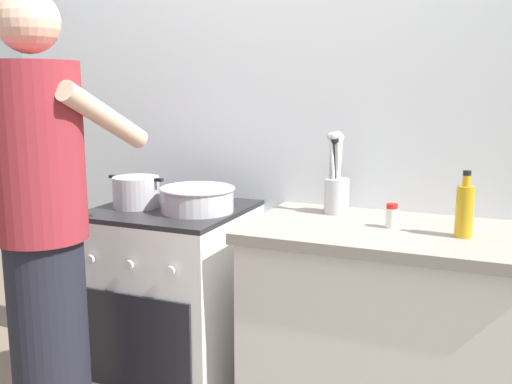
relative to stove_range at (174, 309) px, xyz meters
name	(u,v)px	position (x,y,z in m)	size (l,w,h in m)	color
back_wall	(323,122)	(0.55, 0.35, 0.80)	(3.20, 0.10, 2.50)	silver
countertop	(382,344)	(0.90, 0.00, 0.00)	(1.00, 0.60, 0.90)	silver
stove_range	(174,309)	(0.00, 0.00, 0.00)	(0.60, 0.62, 0.90)	white
pot	(136,192)	(-0.14, -0.04, 0.51)	(0.26, 0.19, 0.13)	#B2B2B7
mixing_bowl	(197,198)	(0.14, -0.02, 0.51)	(0.31, 0.31, 0.10)	#B7B7BC
utensil_crock	(336,187)	(0.67, 0.16, 0.56)	(0.10, 0.10, 0.33)	silver
spice_bottle	(392,216)	(0.91, 0.01, 0.49)	(0.04, 0.04, 0.09)	silver
oil_bottle	(465,210)	(1.16, -0.03, 0.54)	(0.06, 0.06, 0.23)	gold
person	(45,250)	(-0.13, -0.59, 0.41)	(0.41, 0.50, 1.70)	black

